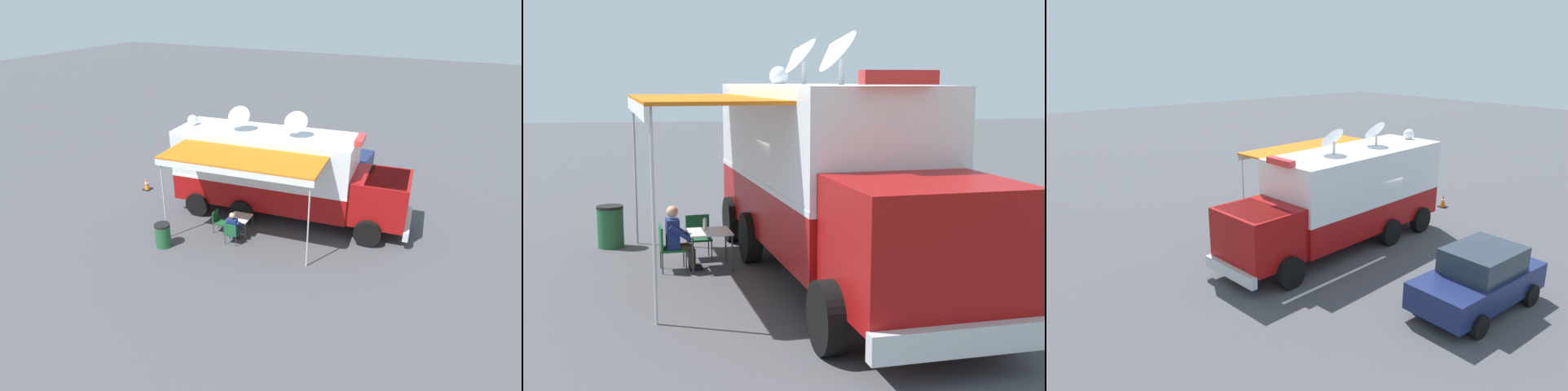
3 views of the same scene
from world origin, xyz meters
The scene contains 11 objects.
ground_plane centered at (0.00, 0.00, 0.00)m, with size 100.00×100.00×0.00m, color #47474C.
lot_stripe centered at (-2.07, 2.71, 0.00)m, with size 0.12×4.80×0.01m, color silver.
command_truck centered at (-0.03, 0.75, 1.95)m, with size 5.54×9.67×4.53m.
folding_table centered at (2.12, -0.06, 0.67)m, with size 0.87×0.87×0.73m.
water_bottle centered at (2.20, -0.24, 0.83)m, with size 0.07×0.07×0.22m.
folding_chair_at_table centered at (2.91, 0.01, 0.51)m, with size 0.52×0.52×0.87m.
folding_chair_beside_table centered at (2.30, -0.91, 0.51)m, with size 0.52×0.52×0.87m.
seated_responder centered at (2.73, 0.00, 0.65)m, with size 0.69×0.59×1.25m.
trash_bin centered at (4.14, -2.17, 0.46)m, with size 0.57×0.57×0.91m.
traffic_cone centered at (0.35, -6.00, 0.28)m, with size 0.36×0.36×0.58m.
car_behind_truck centered at (-5.85, 0.92, 0.88)m, with size 2.04×4.21×1.76m.
Camera 3 is at (-12.44, 12.35, 6.96)m, focal length 33.53 mm.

